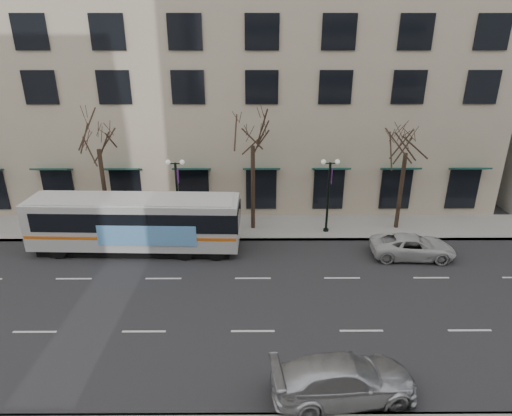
{
  "coord_description": "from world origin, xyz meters",
  "views": [
    {
      "loc": [
        0.06,
        -18.35,
        12.62
      ],
      "look_at": [
        0.18,
        2.91,
        4.0
      ],
      "focal_mm": 30.0,
      "sensor_mm": 36.0,
      "label": 1
    }
  ],
  "objects_px": {
    "tree_far_right": "(408,139)",
    "lamp_post_right": "(329,193)",
    "lamp_post_left": "(177,193)",
    "city_bus": "(137,222)",
    "tree_far_left": "(97,135)",
    "tree_far_mid": "(253,131)",
    "silver_car": "(344,379)",
    "white_pickup": "(412,246)"
  },
  "relations": [
    {
      "from": "tree_far_left",
      "to": "tree_far_mid",
      "type": "distance_m",
      "value": 10.0
    },
    {
      "from": "white_pickup",
      "to": "tree_far_mid",
      "type": "bearing_deg",
      "value": 70.88
    },
    {
      "from": "silver_car",
      "to": "lamp_post_left",
      "type": "bearing_deg",
      "value": 23.79
    },
    {
      "from": "lamp_post_left",
      "to": "tree_far_mid",
      "type": "bearing_deg",
      "value": 6.85
    },
    {
      "from": "tree_far_left",
      "to": "city_bus",
      "type": "height_order",
      "value": "tree_far_left"
    },
    {
      "from": "tree_far_right",
      "to": "city_bus",
      "type": "relative_size",
      "value": 0.62
    },
    {
      "from": "tree_far_mid",
      "to": "white_pickup",
      "type": "bearing_deg",
      "value": -22.37
    },
    {
      "from": "silver_car",
      "to": "white_pickup",
      "type": "height_order",
      "value": "silver_car"
    },
    {
      "from": "tree_far_right",
      "to": "city_bus",
      "type": "xyz_separation_m",
      "value": [
        -17.18,
        -3.01,
        -4.52
      ]
    },
    {
      "from": "tree_far_left",
      "to": "tree_far_mid",
      "type": "height_order",
      "value": "tree_far_mid"
    },
    {
      "from": "tree_far_mid",
      "to": "lamp_post_left",
      "type": "distance_m",
      "value": 6.4
    },
    {
      "from": "tree_far_mid",
      "to": "lamp_post_right",
      "type": "relative_size",
      "value": 1.64
    },
    {
      "from": "lamp_post_right",
      "to": "white_pickup",
      "type": "xyz_separation_m",
      "value": [
        4.71,
        -3.4,
        -2.25
      ]
    },
    {
      "from": "silver_car",
      "to": "white_pickup",
      "type": "relative_size",
      "value": 1.09
    },
    {
      "from": "lamp_post_left",
      "to": "lamp_post_right",
      "type": "bearing_deg",
      "value": 0.0
    },
    {
      "from": "tree_far_left",
      "to": "lamp_post_left",
      "type": "bearing_deg",
      "value": -6.83
    },
    {
      "from": "tree_far_right",
      "to": "silver_car",
      "type": "xyz_separation_m",
      "value": [
        -6.6,
        -14.88,
        -5.63
      ]
    },
    {
      "from": "lamp_post_left",
      "to": "city_bus",
      "type": "distance_m",
      "value": 3.42
    },
    {
      "from": "tree_far_left",
      "to": "white_pickup",
      "type": "height_order",
      "value": "tree_far_left"
    },
    {
      "from": "tree_far_left",
      "to": "tree_far_mid",
      "type": "xyz_separation_m",
      "value": [
        10.0,
        0.0,
        0.21
      ]
    },
    {
      "from": "tree_far_left",
      "to": "white_pickup",
      "type": "bearing_deg",
      "value": -11.47
    },
    {
      "from": "city_bus",
      "to": "tree_far_mid",
      "type": "bearing_deg",
      "value": 24.44
    },
    {
      "from": "tree_far_mid",
      "to": "lamp_post_left",
      "type": "height_order",
      "value": "tree_far_mid"
    },
    {
      "from": "tree_far_right",
      "to": "lamp_post_left",
      "type": "xyz_separation_m",
      "value": [
        -14.99,
        -0.6,
        -3.48
      ]
    },
    {
      "from": "city_bus",
      "to": "silver_car",
      "type": "distance_m",
      "value": 15.95
    },
    {
      "from": "city_bus",
      "to": "white_pickup",
      "type": "xyz_separation_m",
      "value": [
        16.9,
        -0.99,
        -1.21
      ]
    },
    {
      "from": "tree_far_mid",
      "to": "city_bus",
      "type": "height_order",
      "value": "tree_far_mid"
    },
    {
      "from": "tree_far_right",
      "to": "white_pickup",
      "type": "relative_size",
      "value": 1.61
    },
    {
      "from": "tree_far_left",
      "to": "tree_far_mid",
      "type": "bearing_deg",
      "value": 0.0
    },
    {
      "from": "tree_far_right",
      "to": "lamp_post_right",
      "type": "xyz_separation_m",
      "value": [
        -4.99,
        -0.6,
        -3.48
      ]
    },
    {
      "from": "lamp_post_right",
      "to": "city_bus",
      "type": "distance_m",
      "value": 12.47
    },
    {
      "from": "lamp_post_left",
      "to": "lamp_post_right",
      "type": "height_order",
      "value": "same"
    },
    {
      "from": "lamp_post_right",
      "to": "white_pickup",
      "type": "relative_size",
      "value": 1.04
    },
    {
      "from": "tree_far_mid",
      "to": "silver_car",
      "type": "height_order",
      "value": "tree_far_mid"
    },
    {
      "from": "tree_far_mid",
      "to": "silver_car",
      "type": "distance_m",
      "value": 16.44
    },
    {
      "from": "city_bus",
      "to": "silver_car",
      "type": "relative_size",
      "value": 2.38
    },
    {
      "from": "tree_far_mid",
      "to": "city_bus",
      "type": "distance_m",
      "value": 9.26
    },
    {
      "from": "white_pickup",
      "to": "lamp_post_left",
      "type": "bearing_deg",
      "value": 80.23
    },
    {
      "from": "tree_far_left",
      "to": "city_bus",
      "type": "xyz_separation_m",
      "value": [
        2.82,
        -3.01,
        -4.79
      ]
    },
    {
      "from": "tree_far_right",
      "to": "silver_car",
      "type": "distance_m",
      "value": 17.22
    },
    {
      "from": "lamp_post_left",
      "to": "city_bus",
      "type": "bearing_deg",
      "value": -132.34
    },
    {
      "from": "tree_far_left",
      "to": "silver_car",
      "type": "relative_size",
      "value": 1.53
    }
  ]
}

